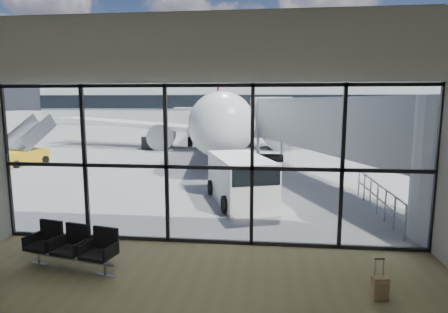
% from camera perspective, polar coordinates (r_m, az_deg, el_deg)
% --- Properties ---
extents(ground, '(220.00, 220.00, 0.00)m').
position_cam_1_polar(ground, '(50.29, 4.49, 3.76)').
color(ground, slate).
rests_on(ground, ground).
extents(lounge_shell, '(12.02, 8.01, 4.51)m').
position_cam_1_polar(lounge_shell, '(5.69, -9.61, -5.54)').
color(lounge_shell, '#6A6442').
rests_on(lounge_shell, ground).
extents(glass_curtain_wall, '(12.10, 0.12, 4.50)m').
position_cam_1_polar(glass_curtain_wall, '(10.38, -2.34, -1.41)').
color(glass_curtain_wall, white).
rests_on(glass_curtain_wall, ground).
extents(jet_bridge, '(8.00, 16.50, 4.33)m').
position_cam_1_polar(jet_bridge, '(17.56, 17.33, 3.90)').
color(jet_bridge, '#95979A').
rests_on(jet_bridge, ground).
extents(apron_railing, '(0.06, 5.46, 1.11)m').
position_cam_1_polar(apron_railing, '(14.58, 22.36, -5.32)').
color(apron_railing, gray).
rests_on(apron_railing, ground).
extents(far_terminal, '(80.00, 12.20, 11.00)m').
position_cam_1_polar(far_terminal, '(72.11, 4.61, 8.48)').
color(far_terminal, '#B5B5B0').
rests_on(far_terminal, ground).
extents(tree_0, '(4.95, 4.95, 7.12)m').
position_cam_1_polar(tree_0, '(94.38, -23.54, 8.04)').
color(tree_0, '#382619').
rests_on(tree_0, ground).
extents(tree_1, '(5.61, 5.61, 8.07)m').
position_cam_1_polar(tree_1, '(91.58, -20.27, 8.62)').
color(tree_1, '#382619').
rests_on(tree_1, ground).
extents(tree_2, '(6.27, 6.27, 9.03)m').
position_cam_1_polar(tree_2, '(89.10, -16.79, 9.20)').
color(tree_2, '#382619').
rests_on(tree_2, ground).
extents(tree_3, '(4.95, 4.95, 7.12)m').
position_cam_1_polar(tree_3, '(86.93, -13.07, 8.55)').
color(tree_3, '#382619').
rests_on(tree_3, ground).
extents(tree_4, '(5.61, 5.61, 8.07)m').
position_cam_1_polar(tree_4, '(85.16, -9.22, 9.08)').
color(tree_4, '#382619').
rests_on(tree_4, ground).
extents(tree_5, '(6.27, 6.27, 9.03)m').
position_cam_1_polar(tree_5, '(83.78, -5.21, 9.59)').
color(tree_5, '#382619').
rests_on(tree_5, ground).
extents(seating_row, '(2.38, 1.14, 1.06)m').
position_cam_1_polar(seating_row, '(9.98, -21.94, -12.32)').
color(seating_row, gray).
rests_on(seating_row, ground).
extents(suitcase, '(0.34, 0.27, 0.85)m').
position_cam_1_polar(suitcase, '(8.65, 22.70, -18.01)').
color(suitcase, '#8E734F').
rests_on(suitcase, ground).
extents(airliner, '(30.06, 34.99, 9.04)m').
position_cam_1_polar(airliner, '(34.64, -0.76, 6.28)').
color(airliner, silver).
rests_on(airliner, ground).
extents(service_van, '(3.12, 4.61, 1.84)m').
position_cam_1_polar(service_van, '(14.92, 2.62, -3.49)').
color(service_van, white).
rests_on(service_van, ground).
extents(belt_loader, '(2.13, 4.26, 1.88)m').
position_cam_1_polar(belt_loader, '(33.35, -10.00, 2.41)').
color(belt_loader, black).
rests_on(belt_loader, ground).
extents(mobile_stairs, '(2.61, 3.92, 2.53)m').
position_cam_1_polar(mobile_stairs, '(27.34, -28.38, 0.20)').
color(mobile_stairs, gold).
rests_on(mobile_stairs, ground).
extents(traffic_cone_a, '(0.37, 0.37, 0.53)m').
position_cam_1_polar(traffic_cone_a, '(21.64, 0.51, -1.64)').
color(traffic_cone_a, '#FF540D').
rests_on(traffic_cone_a, ground).
extents(traffic_cone_b, '(0.47, 0.47, 0.68)m').
position_cam_1_polar(traffic_cone_b, '(21.27, 5.23, -1.66)').
color(traffic_cone_b, orange).
rests_on(traffic_cone_b, ground).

